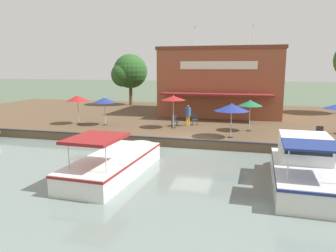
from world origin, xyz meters
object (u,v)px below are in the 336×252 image
(person_at_quay_edge, at_px, (188,113))
(motorboat_distant_upstream, at_px, (120,160))
(motorboat_mid_row, at_px, (304,166))
(cafe_chair_far_corner_seat, at_px, (195,119))
(cafe_chair_beside_entrance, at_px, (320,132))
(cafe_chair_mid_patio, at_px, (175,120))
(patio_umbrella_far_corner, at_px, (250,103))
(patio_umbrella_mid_patio_right, at_px, (105,100))
(patio_umbrella_back_row, at_px, (232,107))
(patio_umbrella_near_quay_edge, at_px, (173,98))
(patio_umbrella_by_entrance, at_px, (78,98))
(tree_downstream_bank, at_px, (128,72))
(waterfront_restaurant, at_px, (222,81))

(person_at_quay_edge, relative_size, motorboat_distant_upstream, 0.21)
(person_at_quay_edge, distance_m, motorboat_mid_row, 12.54)
(cafe_chair_far_corner_seat, height_order, cafe_chair_beside_entrance, same)
(cafe_chair_mid_patio, bearing_deg, patio_umbrella_far_corner, 83.96)
(patio_umbrella_mid_patio_right, relative_size, person_at_quay_edge, 1.36)
(patio_umbrella_back_row, xyz_separation_m, motorboat_mid_row, (6.50, 3.68, -1.79))
(patio_umbrella_near_quay_edge, bearing_deg, motorboat_mid_row, 42.53)
(patio_umbrella_by_entrance, xyz_separation_m, motorboat_distant_upstream, (9.17, 7.49, -2.11))
(patio_umbrella_mid_patio_right, relative_size, cafe_chair_mid_patio, 2.68)
(person_at_quay_edge, distance_m, tree_downstream_bank, 16.27)
(cafe_chair_beside_entrance, distance_m, person_at_quay_edge, 9.68)
(motorboat_mid_row, bearing_deg, patio_umbrella_near_quay_edge, -137.47)
(cafe_chair_mid_patio, bearing_deg, waterfront_restaurant, 161.83)
(patio_umbrella_near_quay_edge, distance_m, motorboat_distant_upstream, 9.67)
(patio_umbrella_mid_patio_right, xyz_separation_m, patio_umbrella_by_entrance, (0.12, -2.33, 0.11))
(waterfront_restaurant, height_order, tree_downstream_bank, waterfront_restaurant)
(waterfront_restaurant, xyz_separation_m, motorboat_distant_upstream, (18.94, -3.26, -3.22))
(patio_umbrella_by_entrance, xyz_separation_m, cafe_chair_far_corner_seat, (-1.94, 9.36, -1.65))
(patio_umbrella_near_quay_edge, bearing_deg, patio_umbrella_far_corner, 92.22)
(patio_umbrella_by_entrance, bearing_deg, patio_umbrella_mid_patio_right, 92.92)
(tree_downstream_bank, bearing_deg, waterfront_restaurant, 70.28)
(patio_umbrella_back_row, height_order, tree_downstream_bank, tree_downstream_bank)
(patio_umbrella_far_corner, height_order, patio_umbrella_back_row, patio_umbrella_far_corner)
(patio_umbrella_mid_patio_right, relative_size, patio_umbrella_by_entrance, 0.94)
(cafe_chair_far_corner_seat, height_order, person_at_quay_edge, person_at_quay_edge)
(patio_umbrella_mid_patio_right, bearing_deg, motorboat_distant_upstream, 29.07)
(patio_umbrella_by_entrance, relative_size, motorboat_mid_row, 0.33)
(patio_umbrella_back_row, xyz_separation_m, motorboat_distant_upstream, (6.93, -5.03, -1.99))
(patio_umbrella_far_corner, distance_m, patio_umbrella_near_quay_edge, 5.69)
(patio_umbrella_by_entrance, bearing_deg, patio_umbrella_far_corner, 91.86)
(person_at_quay_edge, bearing_deg, cafe_chair_far_corner_seat, 137.47)
(cafe_chair_beside_entrance, bearing_deg, motorboat_mid_row, -14.70)
(patio_umbrella_mid_patio_right, distance_m, person_at_quay_edge, 6.76)
(person_at_quay_edge, bearing_deg, patio_umbrella_mid_patio_right, -78.70)
(patio_umbrella_mid_patio_right, distance_m, cafe_chair_mid_patio, 5.84)
(motorboat_mid_row, relative_size, motorboat_distant_upstream, 0.91)
(patio_umbrella_near_quay_edge, bearing_deg, person_at_quay_edge, 143.39)
(patio_umbrella_back_row, height_order, cafe_chair_mid_patio, patio_umbrella_back_row)
(patio_umbrella_mid_patio_right, relative_size, cafe_chair_beside_entrance, 2.68)
(waterfront_restaurant, bearing_deg, cafe_chair_far_corner_seat, -10.04)
(motorboat_distant_upstream, height_order, tree_downstream_bank, tree_downstream_bank)
(person_at_quay_edge, bearing_deg, patio_umbrella_back_row, 44.79)
(patio_umbrella_far_corner, relative_size, patio_umbrella_near_quay_edge, 0.91)
(waterfront_restaurant, height_order, motorboat_distant_upstream, waterfront_restaurant)
(patio_umbrella_back_row, height_order, cafe_chair_beside_entrance, patio_umbrella_back_row)
(patio_umbrella_back_row, bearing_deg, person_at_quay_edge, -135.21)
(waterfront_restaurant, distance_m, tree_downstream_bank, 12.51)
(patio_umbrella_back_row, height_order, motorboat_mid_row, patio_umbrella_back_row)
(patio_umbrella_far_corner, bearing_deg, tree_downstream_bank, -132.72)
(cafe_chair_far_corner_seat, bearing_deg, waterfront_restaurant, 169.96)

